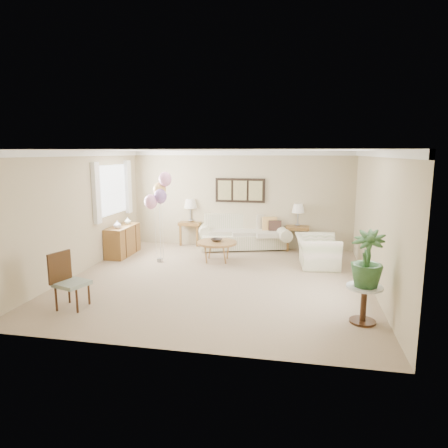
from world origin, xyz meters
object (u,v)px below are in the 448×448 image
balloon_cluster (159,192)px  coffee_table (217,243)px  sofa (243,235)px  accent_chair (68,279)px  armchair (317,251)px

balloon_cluster → coffee_table: bearing=12.3°
sofa → accent_chair: (-2.24, -4.76, 0.14)m
accent_chair → armchair: bearing=38.6°
balloon_cluster → sofa: bearing=45.7°
sofa → coffee_table: (-0.41, -1.47, 0.08)m
accent_chair → balloon_cluster: balloon_cluster is taller
accent_chair → balloon_cluster: (0.53, 3.00, 1.16)m
coffee_table → armchair: (2.31, 0.02, -0.09)m
coffee_table → accent_chair: size_ratio=0.99×
sofa → coffee_table: sofa is taller
armchair → sofa: bearing=47.3°
coffee_table → accent_chair: 3.76m
armchair → accent_chair: accent_chair is taller
balloon_cluster → accent_chair: bearing=-99.9°
armchair → accent_chair: (-4.15, -3.31, 0.15)m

